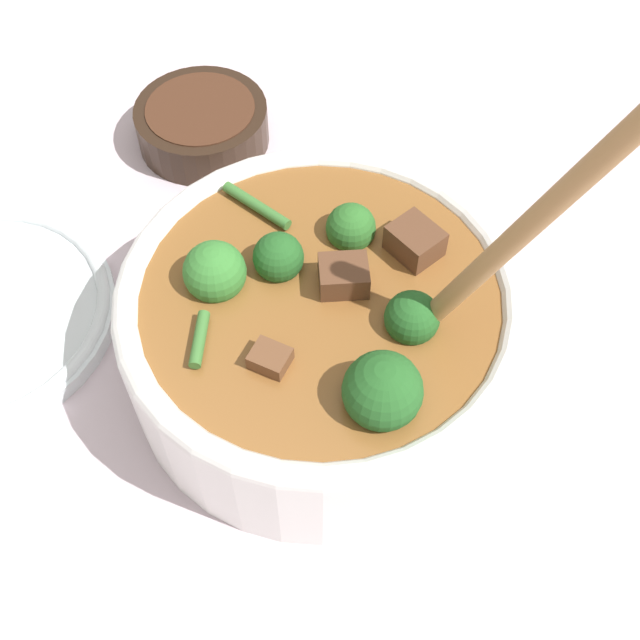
{
  "coord_description": "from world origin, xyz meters",
  "views": [
    {
      "loc": [
        -0.26,
        -0.1,
        0.46
      ],
      "look_at": [
        0.0,
        0.0,
        0.05
      ],
      "focal_mm": 45.0,
      "sensor_mm": 36.0,
      "label": 1
    }
  ],
  "objects": [
    {
      "name": "ground_plane",
      "position": [
        0.0,
        0.0,
        0.0
      ],
      "size": [
        4.0,
        4.0,
        0.0
      ],
      "primitive_type": "plane",
      "color": "silver"
    },
    {
      "name": "stew_bowl",
      "position": [
        -0.0,
        -0.0,
        0.05
      ],
      "size": [
        0.24,
        0.27,
        0.27
      ],
      "color": "white",
      "rests_on": "ground_plane"
    },
    {
      "name": "condiment_bowl",
      "position": [
        0.17,
        0.17,
        0.02
      ],
      "size": [
        0.11,
        0.11,
        0.03
      ],
      "color": "black",
      "rests_on": "ground_plane"
    }
  ]
}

